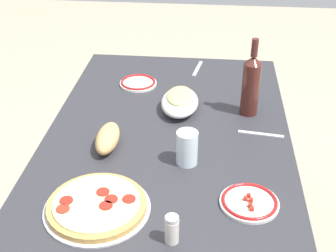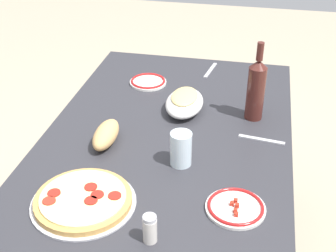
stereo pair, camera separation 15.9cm
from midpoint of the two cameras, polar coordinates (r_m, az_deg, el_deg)
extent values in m
cube|color=#2D2D33|center=(1.76, -2.59, -1.32)|extent=(1.43, 0.92, 0.03)
cylinder|color=#33302D|center=(2.50, 8.78, -0.58)|extent=(0.07, 0.07, 0.69)
cylinder|color=#33302D|center=(2.57, -9.18, 0.36)|extent=(0.07, 0.07, 0.69)
cylinder|color=#B7B7BC|center=(1.44, -11.87, -9.99)|extent=(0.32, 0.32, 0.01)
cylinder|color=tan|center=(1.43, -11.93, -9.63)|extent=(0.30, 0.30, 0.02)
cylinder|color=beige|center=(1.42, -11.98, -9.27)|extent=(0.26, 0.26, 0.01)
cylinder|color=maroon|center=(1.41, -8.08, -8.96)|extent=(0.04, 0.04, 0.00)
cylinder|color=maroon|center=(1.40, -10.92, -9.67)|extent=(0.04, 0.04, 0.00)
cylinder|color=maroon|center=(1.42, -10.23, -8.93)|extent=(0.04, 0.04, 0.00)
cylinder|color=#B22D1E|center=(1.41, -15.99, -9.86)|extent=(0.04, 0.04, 0.00)
cylinder|color=maroon|center=(1.44, -15.52, -8.90)|extent=(0.04, 0.04, 0.00)
cylinder|color=maroon|center=(1.45, -11.16, -8.04)|extent=(0.04, 0.04, 0.00)
ellipsoid|color=white|center=(1.88, -0.96, 2.88)|extent=(0.24, 0.15, 0.07)
ellipsoid|color=#AD2819|center=(1.88, -0.96, 3.21)|extent=(0.20, 0.12, 0.03)
ellipsoid|color=#EACC75|center=(1.87, -0.96, 3.70)|extent=(0.17, 0.10, 0.02)
cylinder|color=#471E19|center=(1.84, 7.66, 4.45)|extent=(0.07, 0.07, 0.22)
cone|color=#471E19|center=(1.79, 7.94, 7.95)|extent=(0.07, 0.07, 0.03)
cylinder|color=#471E19|center=(1.77, 8.06, 9.43)|extent=(0.03, 0.03, 0.07)
cylinder|color=silver|center=(1.56, -0.57, -2.78)|extent=(0.07, 0.07, 0.12)
cylinder|color=white|center=(1.43, 6.79, -9.46)|extent=(0.18, 0.18, 0.01)
torus|color=red|center=(1.43, 6.81, -9.22)|extent=(0.17, 0.17, 0.01)
cube|color=#AD2819|center=(1.41, 6.86, -9.75)|extent=(0.01, 0.01, 0.01)
cube|color=#AD2819|center=(1.43, 6.32, -8.95)|extent=(0.01, 0.01, 0.01)
cube|color=#AD2819|center=(1.40, 7.01, -10.16)|extent=(0.01, 0.01, 0.01)
cube|color=#AD2819|center=(1.44, 6.73, -8.59)|extent=(0.01, 0.01, 0.01)
cube|color=#AD2819|center=(1.42, 6.98, -9.11)|extent=(0.01, 0.01, 0.01)
cylinder|color=white|center=(2.11, -5.84, 5.15)|extent=(0.17, 0.17, 0.01)
torus|color=red|center=(2.11, -5.86, 5.34)|extent=(0.16, 0.16, 0.01)
ellipsoid|color=tan|center=(1.68, -10.12, -1.56)|extent=(0.19, 0.08, 0.07)
cylinder|color=silver|center=(1.29, -3.14, -12.84)|extent=(0.04, 0.04, 0.07)
cylinder|color=#B7B7BC|center=(1.26, -3.20, -11.43)|extent=(0.04, 0.04, 0.01)
cube|color=#B7B7BC|center=(1.76, 8.80, -1.07)|extent=(0.04, 0.17, 0.00)
cube|color=#B7B7BC|center=(2.25, 1.62, 7.01)|extent=(0.17, 0.04, 0.00)
camera|label=1|loc=(0.08, -92.62, -1.61)|focal=49.68mm
camera|label=2|loc=(0.08, 87.38, 1.61)|focal=49.68mm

